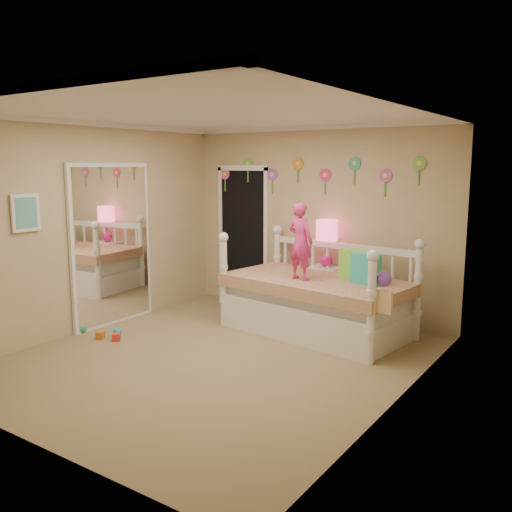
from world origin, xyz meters
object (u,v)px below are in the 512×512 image
Objects in this scene: daybed at (316,283)px; table_lamp at (327,236)px; nightstand at (326,293)px; child at (300,241)px.

daybed is 0.84m from table_lamp.
table_lamp is at bearing 0.00° from nightstand.
child is 1.48× the size of table_lamp.
nightstand is (-0.19, 0.64, -0.26)m from daybed.
table_lamp is (0.00, 0.00, 0.78)m from nightstand.
child reaches higher than nightstand.
child is at bearing -115.13° from daybed.
daybed is 3.21× the size of nightstand.
child is 0.83m from table_lamp.
child reaches higher than table_lamp.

